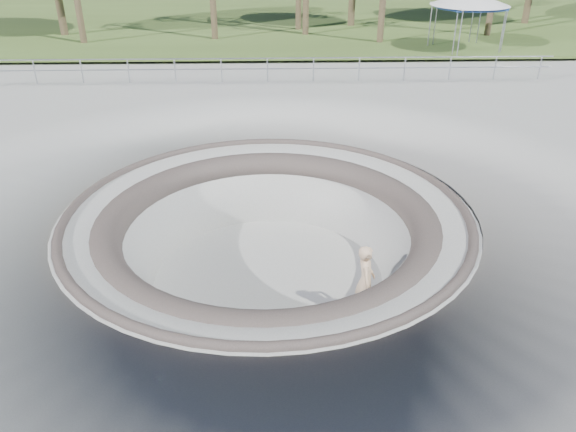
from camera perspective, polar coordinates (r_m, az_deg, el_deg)
The scene contains 8 objects.
ground at distance 14.12m, azimuth -2.11°, elevation 0.37°, with size 180.00×180.00×0.00m, color #AAAAA4.
skate_bowl at distance 15.06m, azimuth -1.98°, elevation -5.80°, with size 14.00×14.00×4.10m.
grass_strip at distance 46.92m, azimuth -2.05°, elevation 20.41°, with size 180.00×36.00×0.12m.
distant_hills at distance 71.07m, azimuth 1.25°, elevation 17.18°, with size 103.20×45.00×28.60m.
safety_railing at distance 25.18m, azimuth -2.10°, elevation 14.66°, with size 25.00×0.06×1.03m.
skateboard at distance 13.80m, azimuth 7.62°, elevation -9.70°, with size 0.85×0.36×0.09m.
skater at distance 13.25m, azimuth 7.87°, elevation -6.51°, with size 0.67×0.44×1.83m, color #D4AE89.
canopy_blue at distance 32.46m, azimuth 18.14°, elevation 20.04°, with size 5.40×5.40×2.75m.
Camera 1 is at (0.13, -12.48, 6.59)m, focal length 35.00 mm.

